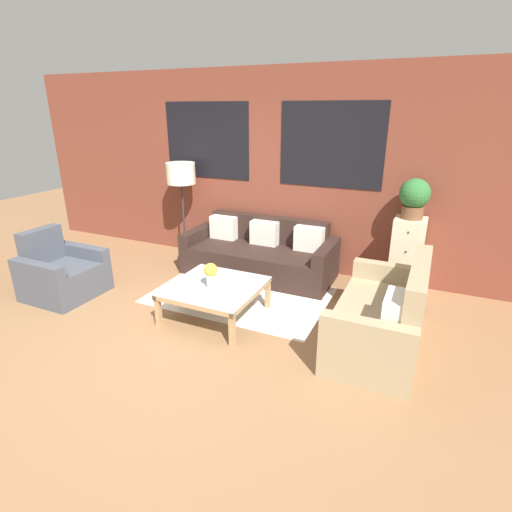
% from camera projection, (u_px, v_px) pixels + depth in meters
% --- Properties ---
extents(ground_plane, '(16.00, 16.00, 0.00)m').
position_uv_depth(ground_plane, '(173.00, 336.00, 4.20)').
color(ground_plane, '#8E6642').
extents(wall_back_brick, '(8.40, 0.09, 2.80)m').
position_uv_depth(wall_back_brick, '(266.00, 170.00, 5.79)').
color(wall_back_brick, brown).
rests_on(wall_back_brick, ground_plane).
extents(rug, '(2.20, 1.45, 0.00)m').
position_uv_depth(rug, '(240.00, 295.00, 5.14)').
color(rug, silver).
rests_on(rug, ground_plane).
extents(couch_dark, '(2.12, 0.88, 0.78)m').
position_uv_depth(couch_dark, '(260.00, 255.00, 5.72)').
color(couch_dark, black).
rests_on(couch_dark, ground_plane).
extents(settee_vintage, '(0.80, 1.54, 0.92)m').
position_uv_depth(settee_vintage, '(383.00, 318.00, 3.94)').
color(settee_vintage, tan).
rests_on(settee_vintage, ground_plane).
extents(armchair_corner, '(0.80, 0.83, 0.84)m').
position_uv_depth(armchair_corner, '(62.00, 274.00, 5.07)').
color(armchair_corner, '#474C56').
rests_on(armchair_corner, ground_plane).
extents(coffee_table, '(0.98, 0.98, 0.39)m').
position_uv_depth(coffee_table, '(215.00, 289.00, 4.49)').
color(coffee_table, silver).
rests_on(coffee_table, ground_plane).
extents(floor_lamp, '(0.43, 0.43, 1.50)m').
position_uv_depth(floor_lamp, '(181.00, 176.00, 5.98)').
color(floor_lamp, '#2D2D2D').
rests_on(floor_lamp, ground_plane).
extents(drawer_cabinet, '(0.38, 0.40, 0.99)m').
position_uv_depth(drawer_cabinet, '(406.00, 256.00, 5.07)').
color(drawer_cabinet, beige).
rests_on(drawer_cabinet, ground_plane).
extents(potted_plant, '(0.36, 0.36, 0.49)m').
position_uv_depth(potted_plant, '(414.00, 197.00, 4.81)').
color(potted_plant, brown).
rests_on(potted_plant, drawer_cabinet).
extents(flower_vase, '(0.15, 0.15, 0.28)m').
position_uv_depth(flower_vase, '(211.00, 273.00, 4.37)').
color(flower_vase, silver).
rests_on(flower_vase, coffee_table).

